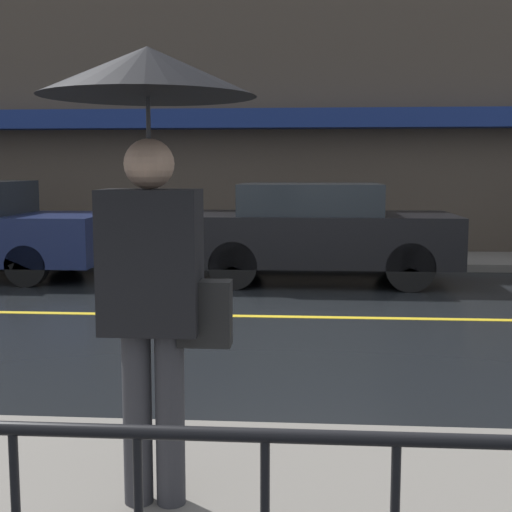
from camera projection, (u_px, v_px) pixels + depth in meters
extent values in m
plane|color=black|center=(286.00, 317.00, 8.14)|extent=(80.00, 80.00, 0.00)
cube|color=slate|center=(295.00, 259.00, 12.78)|extent=(28.00, 1.89, 0.12)
cube|color=gold|center=(286.00, 317.00, 8.14)|extent=(25.20, 0.12, 0.01)
cube|color=#4C4238|center=(297.00, 84.00, 13.47)|extent=(28.00, 0.30, 6.55)
cube|color=navy|center=(297.00, 119.00, 13.13)|extent=(16.80, 0.55, 0.35)
cylinder|color=black|center=(201.00, 434.00, 1.74)|extent=(12.00, 0.04, 0.04)
cylinder|color=#333338|center=(137.00, 418.00, 3.31)|extent=(0.14, 0.14, 0.82)
cylinder|color=#333338|center=(170.00, 419.00, 3.30)|extent=(0.14, 0.14, 0.82)
cube|color=black|center=(151.00, 261.00, 3.22)|extent=(0.44, 0.27, 0.65)
sphere|color=tan|center=(149.00, 164.00, 3.16)|extent=(0.23, 0.23, 0.23)
cylinder|color=#262628|center=(149.00, 180.00, 3.17)|extent=(0.02, 0.02, 0.73)
cone|color=black|center=(147.00, 72.00, 3.11)|extent=(0.96, 0.96, 0.22)
cube|color=black|center=(205.00, 313.00, 3.23)|extent=(0.24, 0.12, 0.30)
cylinder|color=black|center=(65.00, 252.00, 11.81)|extent=(0.60, 0.22, 0.60)
cylinder|color=black|center=(27.00, 266.00, 10.22)|extent=(0.60, 0.22, 0.60)
cube|color=black|center=(320.00, 238.00, 10.65)|extent=(3.94, 1.86, 0.73)
cube|color=#1E2328|center=(310.00, 199.00, 10.59)|extent=(2.05, 1.72, 0.45)
cylinder|color=black|center=(396.00, 253.00, 11.41)|extent=(0.68, 0.22, 0.68)
cylinder|color=black|center=(410.00, 267.00, 9.78)|extent=(0.68, 0.22, 0.68)
cylinder|color=black|center=(244.00, 252.00, 11.60)|extent=(0.68, 0.22, 0.68)
cylinder|color=black|center=(233.00, 265.00, 9.97)|extent=(0.68, 0.22, 0.68)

